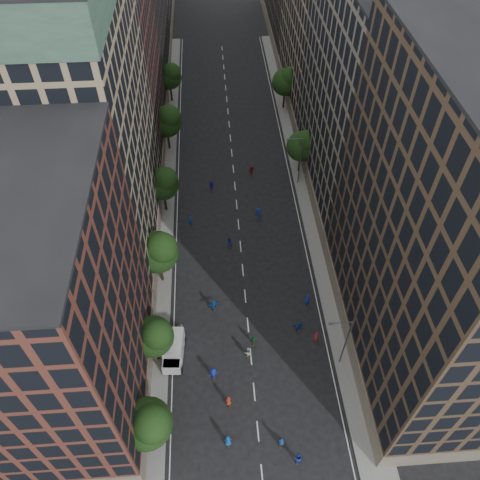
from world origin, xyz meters
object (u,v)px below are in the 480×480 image
at_px(skater_0, 228,441).
at_px(streetlamp_near, 344,341).
at_px(streetlamp_far, 299,158).
at_px(skater_2, 298,458).
at_px(skater_1, 281,442).
at_px(cargo_van, 173,350).

bearing_deg(skater_0, streetlamp_near, -153.41).
xyz_separation_m(streetlamp_far, skater_0, (-13.66, -41.62, -4.24)).
relative_size(skater_0, skater_2, 0.96).
distance_m(streetlamp_far, skater_2, 44.52).
relative_size(skater_0, skater_1, 1.06).
distance_m(cargo_van, skater_0, 12.42).
bearing_deg(skater_0, cargo_van, -66.77).
height_order(streetlamp_near, skater_1, streetlamp_near).
height_order(skater_1, skater_2, skater_2).
xyz_separation_m(cargo_van, skater_0, (6.00, -10.87, -0.51)).
height_order(streetlamp_near, streetlamp_far, same).
bearing_deg(cargo_van, skater_0, -56.44).
height_order(streetlamp_far, skater_1, streetlamp_far).
height_order(streetlamp_far, skater_0, streetlamp_far).
bearing_deg(cargo_van, skater_2, -40.35).
xyz_separation_m(cargo_van, skater_1, (11.59, -11.40, -0.56)).
bearing_deg(cargo_van, streetlamp_near, -1.85).
distance_m(streetlamp_near, cargo_van, 20.14).
relative_size(streetlamp_far, skater_0, 4.90).
height_order(skater_0, skater_2, skater_2).
bearing_deg(streetlamp_near, streetlamp_far, 90.00).
height_order(streetlamp_near, cargo_van, streetlamp_near).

